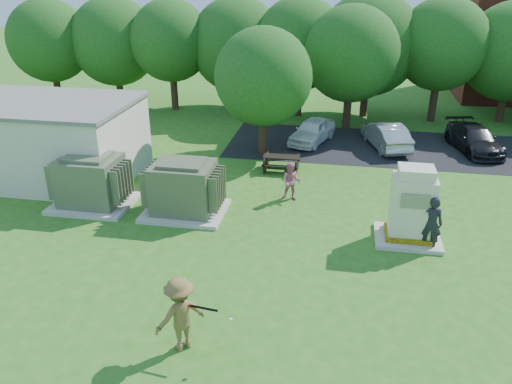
% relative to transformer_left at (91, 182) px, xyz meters
% --- Properties ---
extents(ground, '(120.00, 120.00, 0.00)m').
position_rel_transformer_left_xyz_m(ground, '(6.50, -4.50, -0.97)').
color(ground, '#2D6619').
rests_on(ground, ground).
extents(service_building, '(10.00, 5.00, 3.20)m').
position_rel_transformer_left_xyz_m(service_building, '(-4.50, 2.50, 0.63)').
color(service_building, beige).
rests_on(service_building, ground).
extents(service_building_roof, '(10.20, 5.20, 0.15)m').
position_rel_transformer_left_xyz_m(service_building_roof, '(-4.50, 2.50, 2.31)').
color(service_building_roof, slate).
rests_on(service_building_roof, service_building).
extents(parking_strip, '(20.00, 6.00, 0.01)m').
position_rel_transformer_left_xyz_m(parking_strip, '(13.50, 9.00, -0.96)').
color(parking_strip, '#232326').
rests_on(parking_strip, ground).
extents(transformer_left, '(3.00, 2.40, 2.07)m').
position_rel_transformer_left_xyz_m(transformer_left, '(0.00, 0.00, 0.00)').
color(transformer_left, beige).
rests_on(transformer_left, ground).
extents(transformer_right, '(3.00, 2.40, 2.07)m').
position_rel_transformer_left_xyz_m(transformer_right, '(3.70, 0.00, 0.00)').
color(transformer_right, beige).
rests_on(transformer_right, ground).
extents(generator_cabinet, '(2.17, 1.77, 2.64)m').
position_rel_transformer_left_xyz_m(generator_cabinet, '(11.75, -0.63, 0.19)').
color(generator_cabinet, beige).
rests_on(generator_cabinet, ground).
extents(picnic_table, '(1.63, 1.22, 0.70)m').
position_rel_transformer_left_xyz_m(picnic_table, '(6.71, 4.85, -0.53)').
color(picnic_table, black).
rests_on(picnic_table, ground).
extents(batter, '(1.42, 1.39, 1.95)m').
position_rel_transformer_left_xyz_m(batter, '(5.85, -7.02, 0.01)').
color(batter, brown).
rests_on(batter, ground).
extents(person_by_generator, '(0.77, 0.59, 1.89)m').
position_rel_transformer_left_xyz_m(person_by_generator, '(12.35, -1.15, -0.02)').
color(person_by_generator, black).
rests_on(person_by_generator, ground).
extents(person_at_picnic, '(0.77, 0.61, 1.55)m').
position_rel_transformer_left_xyz_m(person_at_picnic, '(7.48, 1.84, -0.19)').
color(person_at_picnic, '#CB6B88').
rests_on(person_at_picnic, ground).
extents(car_white, '(2.57, 3.93, 1.24)m').
position_rel_transformer_left_xyz_m(car_white, '(7.76, 9.12, -0.35)').
color(car_white, white).
rests_on(car_white, ground).
extents(car_silver_a, '(2.49, 4.19, 1.30)m').
position_rel_transformer_left_xyz_m(car_silver_a, '(11.52, 8.95, -0.32)').
color(car_silver_a, '#B2B2B7').
rests_on(car_silver_a, ground).
extents(car_dark, '(2.62, 4.50, 1.23)m').
position_rel_transformer_left_xyz_m(car_dark, '(15.85, 9.25, -0.36)').
color(car_dark, black).
rests_on(car_dark, ground).
extents(batting_equipment, '(1.26, 0.26, 0.21)m').
position_rel_transformer_left_xyz_m(batting_equipment, '(6.42, -7.09, 0.29)').
color(batting_equipment, black).
rests_on(batting_equipment, ground).
extents(tree_row, '(41.30, 13.30, 7.30)m').
position_rel_transformer_left_xyz_m(tree_row, '(8.25, 14.00, 3.18)').
color(tree_row, '#47301E').
rests_on(tree_row, ground).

